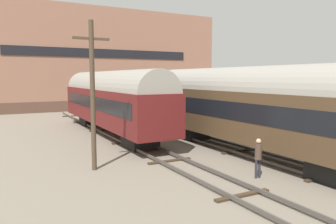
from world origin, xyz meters
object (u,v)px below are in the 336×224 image
(train_car_brown, at_px, (247,105))
(person_worker, at_px, (258,154))
(utility_pole, at_px, (93,93))
(train_car_maroon, at_px, (110,99))

(train_car_brown, height_order, person_worker, train_car_brown)
(person_worker, bearing_deg, utility_pole, 142.02)
(person_worker, height_order, utility_pole, utility_pole)
(train_car_brown, relative_size, person_worker, 10.15)
(train_car_maroon, relative_size, utility_pole, 2.50)
(train_car_maroon, distance_m, train_car_brown, 11.80)
(train_car_brown, height_order, utility_pole, utility_pole)
(train_car_maroon, xyz_separation_m, utility_pole, (-4.09, -9.70, 0.95))
(train_car_maroon, bearing_deg, person_worker, -81.40)
(train_car_brown, xyz_separation_m, utility_pole, (-9.02, 1.02, 0.86))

